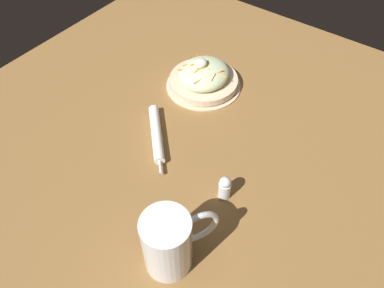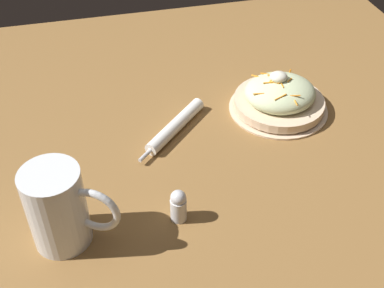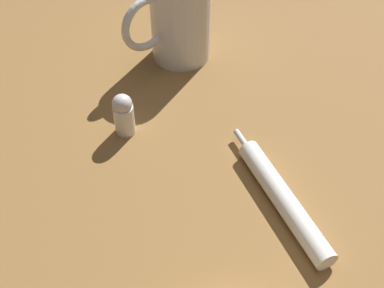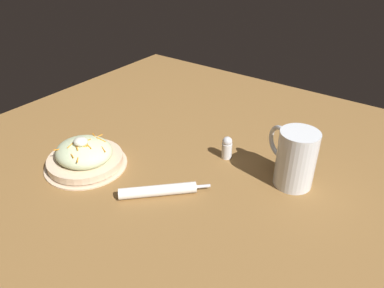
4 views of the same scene
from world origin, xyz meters
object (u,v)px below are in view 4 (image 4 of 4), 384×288
napkin_roll (159,191)px  salt_shaker (227,147)px  salad_plate (85,156)px  beer_mug (295,160)px

napkin_roll → salt_shaker: (-0.05, -0.24, 0.02)m
salad_plate → salt_shaker: 0.39m
beer_mug → napkin_roll: bearing=44.1°
salt_shaker → beer_mug: bearing=178.8°
salad_plate → napkin_roll: salad_plate is taller
napkin_roll → salt_shaker: size_ratio=2.60×
napkin_roll → salt_shaker: salt_shaker is taller
salad_plate → beer_mug: bearing=-152.1°
beer_mug → salt_shaker: beer_mug is taller
salad_plate → salt_shaker: (-0.29, -0.26, 0.00)m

